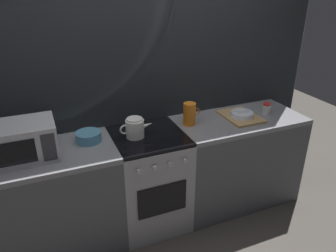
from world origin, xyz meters
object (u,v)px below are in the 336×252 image
Objects in this scene: kettle at (135,128)px; microwave at (23,141)px; stove_unit at (150,180)px; pitcher at (190,114)px; dish_pile at (241,115)px; spice_jar at (266,108)px; mixing_bowl at (89,137)px.

microwave is at bearing -179.45° from kettle.
kettle reaches higher than stove_unit.
stove_unit is 4.50× the size of pitcher.
dish_pile is 0.28m from spice_jar.
stove_unit is 1.30m from spice_jar.
dish_pile is at bearing -0.40° from kettle.
spice_jar reaches higher than mixing_bowl.
microwave is 2.30× the size of pitcher.
mixing_bowl is at bearing 169.24° from kettle.
mixing_bowl reaches higher than stove_unit.
mixing_bowl is 0.89m from pitcher.
stove_unit is 1.96× the size of microwave.
mixing_bowl is 1.39m from dish_pile.
mixing_bowl is at bearing 177.37° from spice_jar.
microwave is 1.36m from pitcher.
pitcher reaches higher than kettle.
kettle is at bearing -10.76° from mixing_bowl.
microwave reaches higher than spice_jar.
microwave is 1.87m from dish_pile.
pitcher is 1.90× the size of spice_jar.
microwave is at bearing 179.84° from stove_unit.
spice_jar is (1.30, -0.01, -0.03)m from kettle.
mixing_bowl is 0.50× the size of dish_pile.
microwave reaches higher than stove_unit.
dish_pile is (1.39, -0.08, -0.02)m from mixing_bowl.
spice_jar is at bearing -4.10° from pitcher.
stove_unit is 4.50× the size of mixing_bowl.
kettle is 1.42× the size of pitcher.
pitcher is at bearing 173.64° from dish_pile.
kettle is 1.30m from spice_jar.
microwave is 0.49m from mixing_bowl.
kettle is 1.03m from dish_pile.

